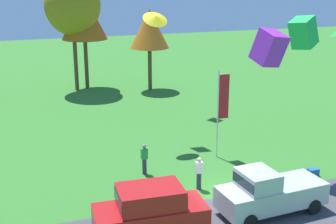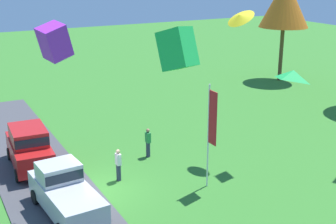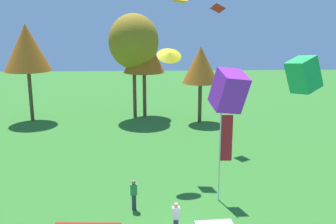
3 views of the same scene
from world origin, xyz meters
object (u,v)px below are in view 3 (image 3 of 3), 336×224
object	(u,v)px
tree_center_back	(27,48)
person_beside_suv	(176,219)
kite_diamond_high_left	(218,7)
kite_delta_mid_center	(169,54)
tree_right_of_center	(144,52)
flag_banner	(224,144)
tree_far_right	(134,42)
tree_far_left	(201,65)
kite_box_topmost	(304,75)
kite_box_over_trees	(229,91)
person_on_lawn	(134,195)

from	to	relation	value
tree_center_back	person_beside_suv	bearing A→B (deg)	-59.09
kite_diamond_high_left	kite_delta_mid_center	bearing A→B (deg)	-119.28
tree_right_of_center	flag_banner	distance (m)	20.35
tree_center_back	kite_delta_mid_center	bearing A→B (deg)	-48.23
tree_far_right	tree_far_left	size ratio (longest dim) A/B	1.41
tree_right_of_center	kite_box_topmost	size ratio (longest dim) A/B	6.13
person_beside_suv	kite_box_over_trees	xyz separation A→B (m)	(1.65, -3.22, 6.75)
kite_delta_mid_center	flag_banner	bearing A→B (deg)	-50.87
person_on_lawn	kite_delta_mid_center	size ratio (longest dim) A/B	1.13
tree_far_right	kite_delta_mid_center	size ratio (longest dim) A/B	6.98
tree_center_back	kite_box_topmost	bearing A→B (deg)	-49.05
person_beside_suv	flag_banner	size ratio (longest dim) A/B	0.32
person_on_lawn	kite_box_over_trees	distance (m)	9.72
person_beside_suv	tree_far_left	distance (m)	21.61
tree_right_of_center	flag_banner	size ratio (longest dim) A/B	1.68
tree_right_of_center	kite_diamond_high_left	world-z (taller)	kite_diamond_high_left
kite_delta_mid_center	kite_box_topmost	xyz separation A→B (m)	(5.67, -6.96, -0.28)
tree_far_left	kite_box_topmost	size ratio (longest dim) A/B	5.17
tree_right_of_center	kite_delta_mid_center	xyz separation A→B (m)	(1.85, -15.96, 1.25)
tree_far_right	flag_banner	world-z (taller)	tree_far_right
tree_center_back	kite_box_over_trees	distance (m)	29.12
kite_box_topmost	flag_banner	bearing A→B (deg)	129.21
kite_box_topmost	kite_diamond_high_left	bearing A→B (deg)	96.01
tree_far_left	kite_box_topmost	world-z (taller)	kite_box_topmost
tree_far_right	tree_right_of_center	xyz separation A→B (m)	(1.01, 0.28, -1.05)
person_on_lawn	tree_center_back	distance (m)	23.03
person_on_lawn	kite_box_topmost	bearing A→B (deg)	-17.29
tree_right_of_center	kite_delta_mid_center	bearing A→B (deg)	-83.40
flag_banner	kite_box_topmost	xyz separation A→B (m)	(2.78, -3.41, 4.34)
kite_box_topmost	tree_far_right	bearing A→B (deg)	110.62
kite_delta_mid_center	kite_diamond_high_left	bearing A→B (deg)	60.72
tree_center_back	person_on_lawn	bearing A→B (deg)	-60.20
person_beside_suv	tree_center_back	world-z (taller)	tree_center_back
tree_right_of_center	tree_far_left	size ratio (longest dim) A/B	1.18
tree_center_back	tree_far_left	size ratio (longest dim) A/B	1.28
person_on_lawn	tree_far_right	world-z (taller)	tree_far_right
person_on_lawn	tree_far_right	distance (m)	21.37
tree_right_of_center	kite_diamond_high_left	distance (m)	11.25
person_beside_suv	kite_box_over_trees	bearing A→B (deg)	-62.90
person_on_lawn	tree_far_right	xyz separation A→B (m)	(-0.75, 20.22, 6.88)
person_on_lawn	kite_box_topmost	xyz separation A→B (m)	(7.77, -2.42, 6.79)
person_on_lawn	kite_box_over_trees	size ratio (longest dim) A/B	1.28
person_beside_suv	flag_banner	bearing A→B (deg)	51.86
person_on_lawn	tree_far_left	bearing A→B (deg)	72.43
tree_center_back	flag_banner	size ratio (longest dim) A/B	1.82
person_on_lawn	kite_box_over_trees	xyz separation A→B (m)	(3.75, -5.90, 6.75)
tree_far_left	flag_banner	distance (m)	17.26
kite_box_topmost	kite_diamond_high_left	distance (m)	14.80
kite_box_topmost	kite_box_over_trees	distance (m)	5.32
kite_delta_mid_center	kite_box_topmost	size ratio (longest dim) A/B	1.05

